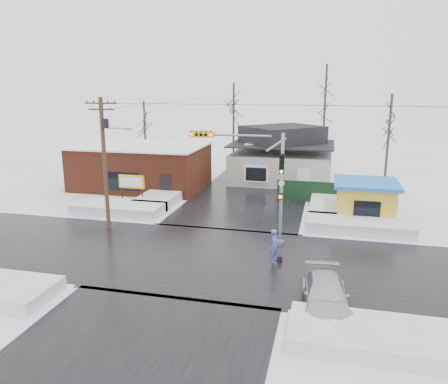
% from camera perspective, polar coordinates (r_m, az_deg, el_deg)
% --- Properties ---
extents(ground, '(120.00, 120.00, 0.00)m').
position_cam_1_polar(ground, '(25.72, -2.49, -8.50)').
color(ground, white).
rests_on(ground, ground).
extents(road_ns, '(10.00, 120.00, 0.02)m').
position_cam_1_polar(road_ns, '(25.72, -2.49, -8.48)').
color(road_ns, black).
rests_on(road_ns, ground).
extents(road_ew, '(120.00, 10.00, 0.02)m').
position_cam_1_polar(road_ew, '(25.72, -2.49, -8.48)').
color(road_ew, black).
rests_on(road_ew, ground).
extents(snowbank_nw, '(7.00, 3.00, 0.80)m').
position_cam_1_polar(snowbank_nw, '(34.98, -13.60, -2.11)').
color(snowbank_nw, white).
rests_on(snowbank_nw, ground).
extents(snowbank_ne, '(7.00, 3.00, 0.80)m').
position_cam_1_polar(snowbank_ne, '(31.38, 17.25, -4.19)').
color(snowbank_ne, white).
rests_on(snowbank_ne, ground).
extents(snowbank_se, '(7.00, 3.00, 0.70)m').
position_cam_1_polar(snowbank_se, '(18.59, 19.81, -17.50)').
color(snowbank_se, white).
rests_on(snowbank_se, ground).
extents(snowbank_nside_w, '(3.00, 8.00, 0.80)m').
position_cam_1_polar(snowbank_nside_w, '(38.58, -7.60, -0.35)').
color(snowbank_nside_w, white).
rests_on(snowbank_nside_w, ground).
extents(snowbank_nside_e, '(3.00, 8.00, 0.80)m').
position_cam_1_polar(snowbank_nside_e, '(36.09, 13.64, -1.62)').
color(snowbank_nside_e, white).
rests_on(snowbank_nside_e, ground).
extents(traffic_signal, '(6.05, 0.68, 7.00)m').
position_cam_1_polar(traffic_signal, '(26.68, 4.21, 2.49)').
color(traffic_signal, gray).
rests_on(traffic_signal, ground).
extents(utility_pole, '(3.15, 0.44, 9.00)m').
position_cam_1_polar(utility_pole, '(30.47, -15.26, 4.55)').
color(utility_pole, '#382619').
rests_on(utility_pole, ground).
extents(brick_building, '(12.20, 8.20, 4.12)m').
position_cam_1_polar(brick_building, '(43.35, -10.73, 3.36)').
color(brick_building, maroon).
rests_on(brick_building, ground).
extents(marquee_sign, '(2.20, 0.21, 2.55)m').
position_cam_1_polar(marquee_sign, '(36.77, -11.99, 1.20)').
color(marquee_sign, black).
rests_on(marquee_sign, ground).
extents(house, '(10.40, 8.40, 5.76)m').
position_cam_1_polar(house, '(45.65, 7.56, 4.69)').
color(house, beige).
rests_on(house, ground).
extents(kiosk, '(4.60, 4.60, 2.88)m').
position_cam_1_polar(kiosk, '(34.00, 17.93, -1.00)').
color(kiosk, gold).
rests_on(kiosk, ground).
extents(fence, '(8.00, 0.12, 1.80)m').
position_cam_1_polar(fence, '(37.91, 12.94, -0.06)').
color(fence, black).
rests_on(fence, ground).
extents(tree_far_left, '(3.00, 3.00, 10.00)m').
position_cam_1_polar(tree_far_left, '(50.03, 1.27, 11.74)').
color(tree_far_left, '#332821').
rests_on(tree_far_left, ground).
extents(tree_far_mid, '(3.00, 3.00, 12.00)m').
position_cam_1_polar(tree_far_mid, '(50.86, 13.16, 13.22)').
color(tree_far_mid, '#332821').
rests_on(tree_far_mid, ground).
extents(tree_far_right, '(3.00, 3.00, 9.00)m').
position_cam_1_polar(tree_far_right, '(43.27, 20.92, 9.47)').
color(tree_far_right, '#332821').
rests_on(tree_far_right, ground).
extents(tree_far_west, '(3.00, 3.00, 8.00)m').
position_cam_1_polar(tree_far_west, '(51.31, -10.37, 9.79)').
color(tree_far_west, '#332821').
rests_on(tree_far_west, ground).
extents(pedestrian, '(0.48, 0.71, 1.91)m').
position_cam_1_polar(pedestrian, '(24.90, 6.63, -7.00)').
color(pedestrian, '#4459C0').
rests_on(pedestrian, ground).
extents(car, '(2.39, 4.92, 1.38)m').
position_cam_1_polar(car, '(20.42, 13.11, -12.95)').
color(car, silver).
rests_on(car, ground).
extents(shopping_bag, '(0.30, 0.19, 0.35)m').
position_cam_1_polar(shopping_bag, '(25.06, 7.28, -8.80)').
color(shopping_bag, black).
rests_on(shopping_bag, ground).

